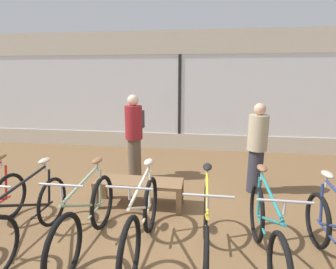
# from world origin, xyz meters

# --- Properties ---
(ground_plane) EXTENTS (24.00, 24.00, 0.00)m
(ground_plane) POSITION_xyz_m (0.00, 0.00, 0.00)
(ground_plane) COLOR brown
(shop_back_wall) EXTENTS (12.00, 0.08, 3.20)m
(shop_back_wall) POSITION_xyz_m (0.00, 4.24, 1.64)
(shop_back_wall) COLOR beige
(shop_back_wall) RESTS_ON ground_plane
(bicycle_left) EXTENTS (0.46, 1.71, 1.02)m
(bicycle_left) POSITION_xyz_m (-1.40, -0.33, 0.38)
(bicycle_left) COLOR black
(bicycle_left) RESTS_ON ground_plane
(bicycle_center_left) EXTENTS (0.46, 1.75, 1.05)m
(bicycle_center_left) POSITION_xyz_m (-0.68, -0.29, 0.40)
(bicycle_center_left) COLOR black
(bicycle_center_left) RESTS_ON ground_plane
(bicycle_center) EXTENTS (0.46, 1.75, 1.05)m
(bicycle_center) POSITION_xyz_m (0.00, -0.27, 0.40)
(bicycle_center) COLOR black
(bicycle_center) RESTS_ON ground_plane
(bicycle_center_right) EXTENTS (0.46, 1.73, 1.04)m
(bicycle_center_right) POSITION_xyz_m (0.74, -0.30, 0.40)
(bicycle_center_right) COLOR black
(bicycle_center_right) RESTS_ON ground_plane
(bicycle_right) EXTENTS (0.46, 1.80, 1.05)m
(bicycle_right) POSITION_xyz_m (1.38, -0.31, 0.40)
(bicycle_right) COLOR black
(bicycle_right) RESTS_ON ground_plane
(display_bench) EXTENTS (1.40, 0.44, 0.43)m
(display_bench) POSITION_xyz_m (-0.32, 0.84, 0.36)
(display_bench) COLOR brown
(display_bench) RESTS_ON ground_plane
(customer_near_rack) EXTENTS (0.37, 0.51, 1.70)m
(customer_near_rack) POSITION_xyz_m (-0.68, 1.98, 0.92)
(customer_near_rack) COLOR brown
(customer_near_rack) RESTS_ON ground_plane
(customer_by_window) EXTENTS (0.45, 0.45, 1.61)m
(customer_by_window) POSITION_xyz_m (1.62, 1.66, 0.84)
(customer_by_window) COLOR #2D2D38
(customer_by_window) RESTS_ON ground_plane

